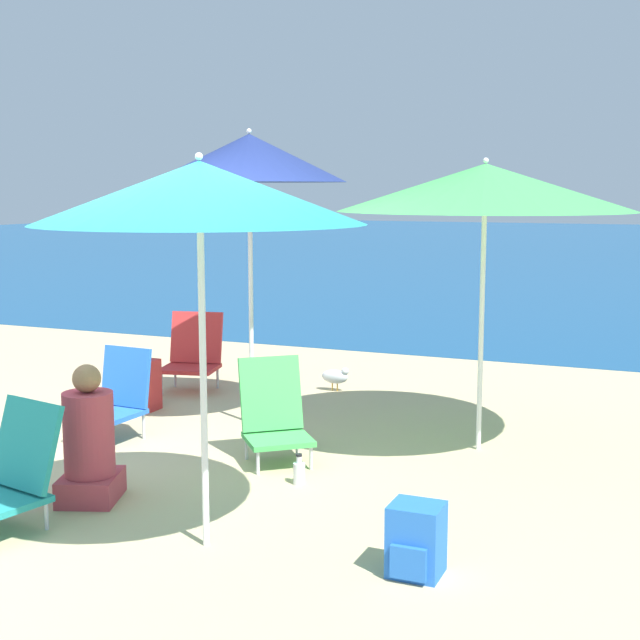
% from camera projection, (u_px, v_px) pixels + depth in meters
% --- Properties ---
extents(ground_plane, '(60.00, 60.00, 0.00)m').
position_uv_depth(ground_plane, '(117.00, 497.00, 5.46)').
color(ground_plane, '#C6B284').
extents(sea_water, '(60.00, 40.00, 0.01)m').
position_uv_depth(sea_water, '(587.00, 248.00, 28.43)').
color(sea_water, navy).
rests_on(sea_water, ground).
extents(beach_umbrella_green, '(2.07, 2.07, 2.09)m').
position_uv_depth(beach_umbrella_green, '(485.00, 188.00, 6.18)').
color(beach_umbrella_green, white).
rests_on(beach_umbrella_green, ground).
extents(beach_umbrella_teal, '(1.69, 1.69, 2.05)m').
position_uv_depth(beach_umbrella_teal, '(200.00, 193.00, 4.45)').
color(beach_umbrella_teal, white).
rests_on(beach_umbrella_teal, ground).
extents(beach_umbrella_navy, '(1.52, 1.52, 2.33)m').
position_uv_depth(beach_umbrella_navy, '(249.00, 158.00, 6.87)').
color(beach_umbrella_navy, white).
rests_on(beach_umbrella_navy, ground).
extents(beach_chair_blue, '(0.45, 0.51, 0.68)m').
position_uv_depth(beach_chair_blue, '(117.00, 396.00, 6.69)').
color(beach_chair_blue, silver).
rests_on(beach_chair_blue, ground).
extents(beach_chair_red, '(0.59, 0.60, 0.72)m').
position_uv_depth(beach_chair_red, '(193.00, 353.00, 8.34)').
color(beach_chair_red, silver).
rests_on(beach_chair_red, ground).
extents(beach_chair_green, '(0.65, 0.65, 0.71)m').
position_uv_depth(beach_chair_green, '(274.00, 414.00, 6.16)').
color(beach_chair_green, silver).
rests_on(beach_chair_green, ground).
extents(beach_chair_teal, '(0.59, 0.69, 0.69)m').
position_uv_depth(beach_chair_teal, '(8.00, 474.00, 4.93)').
color(beach_chair_teal, silver).
rests_on(beach_chair_teal, ground).
extents(person_seated_near, '(0.45, 0.49, 0.84)m').
position_uv_depth(person_seated_near, '(89.00, 446.00, 5.36)').
color(person_seated_near, '#BF3F4C').
rests_on(person_seated_near, ground).
extents(backpack_red, '(0.29, 0.26, 0.43)m').
position_uv_depth(backpack_red, '(140.00, 385.00, 7.58)').
color(backpack_red, red).
rests_on(backpack_red, ground).
extents(backpack_blue, '(0.25, 0.26, 0.36)m').
position_uv_depth(backpack_blue, '(416.00, 540.00, 4.34)').
color(backpack_blue, blue).
rests_on(backpack_blue, ground).
extents(water_bottle, '(0.08, 0.08, 0.20)m').
position_uv_depth(water_bottle, '(299.00, 472.00, 5.69)').
color(water_bottle, silver).
rests_on(water_bottle, ground).
extents(seagull, '(0.27, 0.11, 0.23)m').
position_uv_depth(seagull, '(336.00, 376.00, 8.30)').
color(seagull, gold).
rests_on(seagull, ground).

